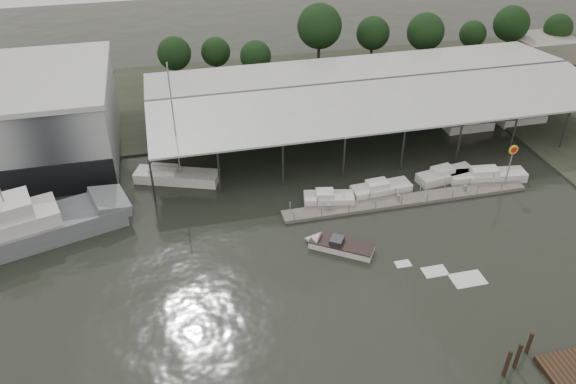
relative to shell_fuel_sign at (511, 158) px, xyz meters
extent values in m
plane|color=black|center=(-27.00, -9.99, -3.93)|extent=(200.00, 200.00, 0.00)
cube|color=#383D2E|center=(-27.00, 32.01, -3.83)|extent=(140.00, 30.00, 0.30)
cube|color=#9AA0A4|center=(-55.00, 20.01, 1.07)|extent=(24.00, 20.00, 10.00)
cube|color=black|center=(-55.00, 9.96, -1.93)|extent=(24.00, 0.30, 4.00)
cube|color=#2D2F32|center=(-10.00, 18.01, 2.84)|extent=(58.00, 0.40, 0.30)
cylinder|color=#2D2F32|center=(-39.00, 6.51, -1.18)|extent=(0.24, 0.24, 5.50)
cylinder|color=#2D2F32|center=(-39.00, 29.51, -1.18)|extent=(0.24, 0.24, 5.50)
cylinder|color=#2D2F32|center=(19.00, 29.51, -1.18)|extent=(0.24, 0.24, 5.50)
cube|color=slate|center=(-12.00, 0.01, -3.73)|extent=(28.00, 2.00, 0.40)
cylinder|color=gray|center=(-25.00, -0.89, -3.13)|extent=(0.10, 0.10, 1.20)
cylinder|color=gray|center=(1.00, 0.91, -3.13)|extent=(0.10, 0.10, 1.20)
cube|color=gray|center=(-13.00, 0.01, -3.23)|extent=(0.30, 0.30, 0.70)
cylinder|color=gray|center=(0.00, 0.01, -1.43)|extent=(0.16, 0.16, 5.00)
cylinder|color=yellow|center=(0.00, 0.01, 1.07)|extent=(1.10, 0.12, 1.10)
cylinder|color=red|center=(0.00, -0.06, 1.07)|extent=(0.70, 0.05, 0.70)
cube|color=gray|center=(28.00, 35.01, -1.93)|extent=(10.00, 8.00, 4.00)
cube|color=slate|center=(-51.53, 2.36, -3.03)|extent=(19.54, 10.26, 2.40)
cube|color=slate|center=(-43.57, 4.72, -2.03)|extent=(4.82, 5.72, 1.88)
cube|color=silver|center=(-52.62, 2.04, -1.24)|extent=(9.71, 6.59, 1.80)
cube|color=silver|center=(-52.62, 2.04, 0.47)|extent=(5.37, 4.76, 1.61)
cube|color=white|center=(-36.32, 10.09, -3.43)|extent=(9.97, 5.74, 1.40)
cube|color=silver|center=(-37.78, 10.62, -2.53)|extent=(3.52, 2.74, 0.80)
cylinder|color=gray|center=(-35.87, 9.93, 3.84)|extent=(0.16, 0.16, 13.38)
cylinder|color=gray|center=(-37.50, 10.52, -2.03)|extent=(3.33, 1.31, 0.12)
cube|color=white|center=(-21.52, -6.19, -3.58)|extent=(6.27, 5.13, 0.90)
cone|color=white|center=(-24.05, -4.49, -3.58)|extent=(2.44, 2.55, 2.00)
cube|color=black|center=(-21.52, -6.19, -3.18)|extent=(6.31, 5.18, 0.12)
cube|color=#2D2F32|center=(-21.93, -5.92, -2.93)|extent=(1.78, 1.83, 0.50)
cube|color=silver|center=(-16.45, -9.61, -3.91)|extent=(2.30, 1.50, 0.04)
cube|color=silver|center=(-13.97, -11.28, -3.91)|extent=(3.10, 2.00, 0.04)
cube|color=silver|center=(-11.48, -12.96, -3.91)|extent=(3.90, 2.50, 0.04)
cube|color=white|center=(-20.44, 1.71, -3.43)|extent=(5.76, 3.24, 1.10)
cube|color=silver|center=(-20.94, 1.71, -2.63)|extent=(2.18, 1.95, 0.70)
cube|color=white|center=(-14.17, 2.21, -3.43)|extent=(6.96, 2.70, 1.10)
cube|color=silver|center=(-14.67, 2.21, -2.63)|extent=(2.50, 1.78, 0.70)
cube|color=white|center=(-5.74, 3.23, -3.43)|extent=(7.29, 3.32, 1.10)
cube|color=silver|center=(-6.24, 3.23, -2.63)|extent=(2.69, 1.99, 0.70)
cube|color=white|center=(-1.12, 1.98, -3.43)|extent=(9.17, 3.30, 1.10)
cube|color=silver|center=(-1.62, 1.98, -2.63)|extent=(3.31, 1.98, 0.70)
cylinder|color=#2F2417|center=(-12.82, -22.79, -2.94)|extent=(0.32, 0.32, 3.18)
cylinder|color=#2F2417|center=(-14.01, -23.26, -2.89)|extent=(0.32, 0.32, 3.28)
cylinder|color=#2F2417|center=(-11.08, -21.71, -3.14)|extent=(0.32, 0.32, 2.77)
cylinder|color=black|center=(-34.27, 38.38, -2.09)|extent=(0.50, 0.50, 3.68)
sphere|color=#183516|center=(-34.27, 38.38, 1.23)|extent=(5.16, 5.16, 5.16)
cylinder|color=black|center=(-27.85, 39.22, -2.29)|extent=(0.50, 0.50, 3.27)
sphere|color=#183516|center=(-27.85, 39.22, 0.65)|extent=(4.58, 4.58, 4.58)
cylinder|color=black|center=(-22.18, 35.41, -2.22)|extent=(0.50, 0.50, 3.42)
sphere|color=#183516|center=(-22.18, 35.41, 0.86)|extent=(4.78, 4.78, 4.78)
cylinder|color=black|center=(-10.83, 39.76, -1.34)|extent=(0.50, 0.50, 5.17)
sphere|color=#183516|center=(-10.83, 39.76, 3.31)|extent=(7.23, 7.23, 7.23)
cylinder|color=black|center=(-1.66, 39.48, -1.97)|extent=(0.50, 0.50, 3.92)
sphere|color=#183516|center=(-1.66, 39.48, 1.56)|extent=(5.49, 5.49, 5.49)
cylinder|color=black|center=(6.28, 36.49, -1.75)|extent=(0.50, 0.50, 4.34)
sphere|color=#183516|center=(6.28, 36.49, 2.16)|extent=(6.08, 6.08, 6.08)
cylinder|color=black|center=(15.88, 37.99, -2.32)|extent=(0.50, 0.50, 3.21)
sphere|color=#183516|center=(15.88, 37.99, 0.57)|extent=(4.50, 4.50, 4.50)
cylinder|color=black|center=(22.44, 37.30, -1.78)|extent=(0.50, 0.50, 4.29)
sphere|color=#183516|center=(22.44, 37.30, 2.08)|extent=(6.01, 6.01, 6.01)
cylinder|color=black|center=(31.42, 36.73, -2.21)|extent=(0.50, 0.50, 3.43)
sphere|color=#183516|center=(31.42, 36.73, 0.88)|extent=(4.81, 4.81, 4.81)
camera|label=1|loc=(-36.41, -46.41, 31.60)|focal=35.00mm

